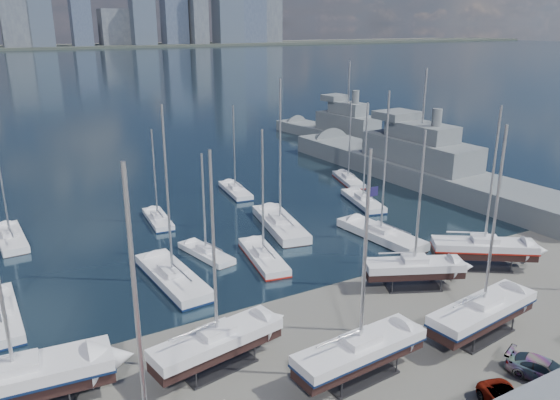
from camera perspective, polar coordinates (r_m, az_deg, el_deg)
ground at (r=43.18m, az=10.50°, el=-14.61°), size 1400.00×1400.00×0.00m
water at (r=338.93m, az=-26.16°, el=12.23°), size 1400.00×600.00×0.40m
sailboat_cradle_0 at (r=38.78m, az=-25.88°, el=-16.56°), size 11.82×4.30×18.50m
sailboat_cradle_2 at (r=39.19m, az=-6.56°, el=-14.52°), size 9.88×4.21×15.65m
sailboat_cradle_3 at (r=38.40m, az=8.37°, el=-15.34°), size 10.04×3.41×15.97m
sailboat_cradle_4 at (r=51.16m, az=13.84°, el=-6.87°), size 9.09×5.99×14.60m
sailboat_cradle_5 at (r=45.22m, az=20.43°, el=-10.86°), size 10.47×4.02×16.47m
sailboat_cradle_6 at (r=57.28m, az=20.52°, el=-4.72°), size 9.74×7.88×16.00m
sailboat_moored_0 at (r=50.71m, az=-27.24°, el=-10.84°), size 3.06×10.31×15.34m
sailboat_moored_2 at (r=67.38m, az=-26.31°, el=-3.70°), size 3.05×9.56×14.27m
sailboat_moored_3 at (r=52.31m, az=-11.11°, el=-8.15°), size 3.95×11.79×17.36m
sailboat_moored_4 at (r=57.28m, az=-7.74°, el=-5.57°), size 3.62×7.86×11.46m
sailboat_moored_5 at (r=67.99m, az=-12.64°, el=-2.03°), size 2.90×8.15×11.94m
sailboat_moored_6 at (r=55.81m, az=-1.75°, el=-6.09°), size 4.24×9.80×14.18m
sailboat_moored_7 at (r=64.28m, az=0.02°, el=-2.74°), size 5.68×12.49×18.21m
sailboat_moored_8 at (r=77.85m, az=-4.69°, el=0.91°), size 3.51×8.99×13.08m
sailboat_moored_9 at (r=62.37m, az=10.47°, el=-3.72°), size 4.24×11.65×17.22m
sailboat_moored_10 at (r=73.74m, az=8.65°, el=-0.22°), size 4.92×9.85×14.18m
sailboat_moored_11 at (r=83.72m, az=7.13°, el=2.05°), size 4.77×8.87×12.77m
naval_ship_east at (r=85.97m, az=14.25°, el=3.00°), size 10.58×53.92×18.83m
naval_ship_west at (r=112.03m, az=6.99°, el=6.81°), size 11.39×39.91×17.55m
car_d at (r=42.48m, az=25.98°, el=-15.74°), size 3.75×5.46×1.47m
flagpole at (r=41.50m, az=8.87°, el=-5.15°), size 1.06×0.12×11.97m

